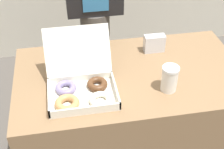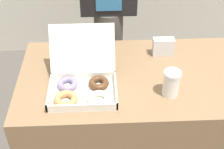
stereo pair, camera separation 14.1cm
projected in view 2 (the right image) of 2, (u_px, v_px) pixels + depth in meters
name	position (u px, v px, depth m)	size (l,w,h in m)	color
table	(132.00, 124.00, 1.84)	(1.20, 0.67, 0.75)	brown
donut_box	(82.00, 84.00, 1.49)	(0.32, 0.37, 0.25)	silver
coffee_cup	(171.00, 83.00, 1.45)	(0.08, 0.08, 0.13)	silver
napkin_holder	(163.00, 47.00, 1.73)	(0.12, 0.05, 0.10)	silver
person_customer	(108.00, 1.00, 1.94)	(0.35, 0.21, 1.60)	#4C4742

